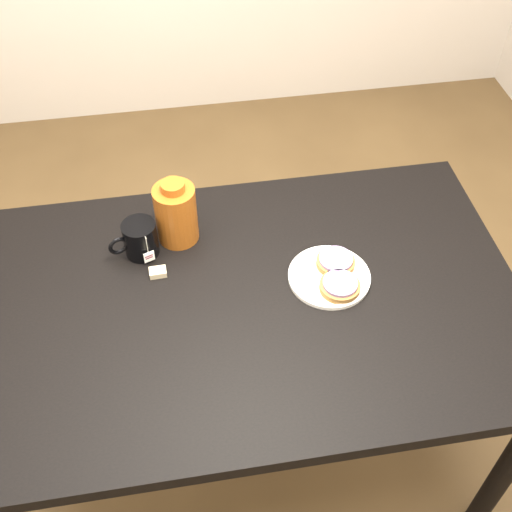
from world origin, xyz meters
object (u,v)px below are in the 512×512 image
object	(u,v)px
bagel_package	(176,213)
table	(253,318)
bagel_back	(336,261)
bagel_front	(340,286)
teabag_pouch	(158,272)
plate	(329,276)
mug	(140,239)

from	to	relation	value
bagel_package	table	bearing A→B (deg)	-56.48
bagel_back	bagel_package	distance (m)	0.45
bagel_back	bagel_front	world-z (taller)	same
bagel_front	teabag_pouch	distance (m)	0.48
bagel_front	bagel_package	bearing A→B (deg)	145.56
teabag_pouch	bagel_package	distance (m)	0.17
table	bagel_back	distance (m)	0.27
teabag_pouch	plate	bearing A→B (deg)	-11.02
bagel_front	bagel_package	world-z (taller)	bagel_package
mug	bagel_package	distance (m)	0.12
mug	bagel_back	bearing A→B (deg)	-36.03
bagel_back	table	bearing A→B (deg)	-163.79
teabag_pouch	table	bearing A→B (deg)	-27.25
plate	bagel_package	bearing A→B (deg)	149.84
table	bagel_package	world-z (taller)	bagel_package
plate	bagel_front	size ratio (longest dim) A/B	1.50
bagel_front	plate	bearing A→B (deg)	106.28
plate	teabag_pouch	distance (m)	0.45
table	teabag_pouch	xyz separation A→B (m)	(-0.24, 0.12, 0.09)
teabag_pouch	bagel_package	world-z (taller)	bagel_package
table	bagel_package	xyz separation A→B (m)	(-0.17, 0.26, 0.17)
plate	bagel_back	xyz separation A→B (m)	(0.02, 0.03, 0.02)
plate	bagel_package	distance (m)	0.45
bagel_package	teabag_pouch	bearing A→B (deg)	-116.32
table	bagel_back	world-z (taller)	bagel_back
teabag_pouch	bagel_back	bearing A→B (deg)	-6.37
bagel_back	bagel_package	xyz separation A→B (m)	(-0.40, 0.19, 0.07)
bagel_front	teabag_pouch	size ratio (longest dim) A/B	3.23
bagel_back	teabag_pouch	xyz separation A→B (m)	(-0.47, 0.05, -0.02)
plate	bagel_front	world-z (taller)	bagel_front
table	bagel_front	distance (m)	0.25
mug	teabag_pouch	world-z (taller)	mug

